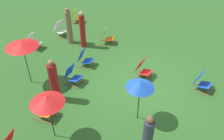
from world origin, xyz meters
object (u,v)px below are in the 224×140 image
(deckchair_1, at_px, (143,69))
(deckchair_5, at_px, (107,37))
(umbrella_0, at_px, (22,44))
(umbrella_2, at_px, (140,85))
(deckchair_8, at_px, (33,42))
(umbrella_1, at_px, (47,100))
(deckchair_0, at_px, (43,109))
(person_1, at_px, (83,30))
(person_3, at_px, (54,82))
(deckchair_2, at_px, (73,75))
(person_0, at_px, (69,27))
(deckchair_3, at_px, (202,82))
(deckchair_4, at_px, (76,17))
(deckchair_9, at_px, (85,58))
(deckchair_7, at_px, (61,29))

(deckchair_1, xyz_separation_m, deckchair_5, (1.95, 2.52, 0.00))
(umbrella_0, relative_size, umbrella_2, 1.16)
(deckchair_8, bearing_deg, umbrella_1, -135.69)
(deckchair_0, xyz_separation_m, umbrella_1, (-0.58, -0.79, 1.26))
(umbrella_1, bearing_deg, person_1, 18.45)
(umbrella_2, xyz_separation_m, person_3, (-0.27, 3.12, -0.69))
(deckchair_2, height_order, person_0, person_0)
(umbrella_1, bearing_deg, deckchair_2, 17.29)
(deckchair_3, xyz_separation_m, person_3, (-2.71, 4.98, 0.47))
(deckchair_3, bearing_deg, umbrella_1, 149.52)
(deckchair_8, xyz_separation_m, umbrella_0, (-2.23, -1.52, 1.44))
(umbrella_2, distance_m, person_0, 6.08)
(deckchair_1, xyz_separation_m, deckchair_3, (0.11, -2.38, 0.00))
(deckchair_1, relative_size, person_0, 0.44)
(deckchair_2, bearing_deg, umbrella_0, 119.86)
(deckchair_4, relative_size, umbrella_1, 0.49)
(deckchair_9, height_order, person_0, person_0)
(deckchair_2, bearing_deg, deckchair_0, -171.32)
(deckchair_0, height_order, umbrella_0, umbrella_0)
(deckchair_0, xyz_separation_m, deckchair_7, (5.29, 2.67, 0.00))
(deckchair_0, bearing_deg, deckchair_8, 42.94)
(deckchair_1, xyz_separation_m, deckchair_4, (3.51, 5.20, 0.00))
(deckchair_8, distance_m, person_1, 2.53)
(deckchair_1, relative_size, person_1, 0.45)
(deckchair_0, xyz_separation_m, umbrella_0, (1.38, 1.66, 1.44))
(deckchair_4, height_order, person_0, person_0)
(deckchair_0, xyz_separation_m, deckchair_9, (3.30, 0.14, 0.00))
(person_3, bearing_deg, deckchair_0, 122.95)
(deckchair_5, bearing_deg, umbrella_2, -156.98)
(deckchair_0, bearing_deg, deckchair_5, 1.72)
(deckchair_0, height_order, umbrella_2, umbrella_2)
(deckchair_9, relative_size, person_3, 0.46)
(deckchair_1, bearing_deg, deckchair_5, 64.01)
(umbrella_2, bearing_deg, deckchair_4, 44.46)
(deckchair_1, xyz_separation_m, person_1, (1.22, 3.49, 0.54))
(deckchair_2, height_order, umbrella_0, umbrella_0)
(deckchair_9, height_order, person_1, person_1)
(deckchair_4, xyz_separation_m, umbrella_1, (-7.61, -3.49, 1.26))
(deckchair_8, relative_size, person_3, 0.46)
(person_3, bearing_deg, deckchair_9, -61.81)
(deckchair_2, xyz_separation_m, deckchair_7, (3.26, 2.65, 0.00))
(deckchair_3, height_order, deckchair_4, same)
(deckchair_0, relative_size, umbrella_0, 0.43)
(deckchair_5, xyz_separation_m, deckchair_8, (-1.87, 3.16, 0.00))
(deckchair_5, bearing_deg, person_3, 166.62)
(person_1, height_order, person_3, person_1)
(umbrella_2, height_order, person_1, person_1)
(deckchair_1, relative_size, umbrella_1, 0.48)
(deckchair_2, distance_m, person_0, 3.37)
(deckchair_3, distance_m, deckchair_4, 8.31)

